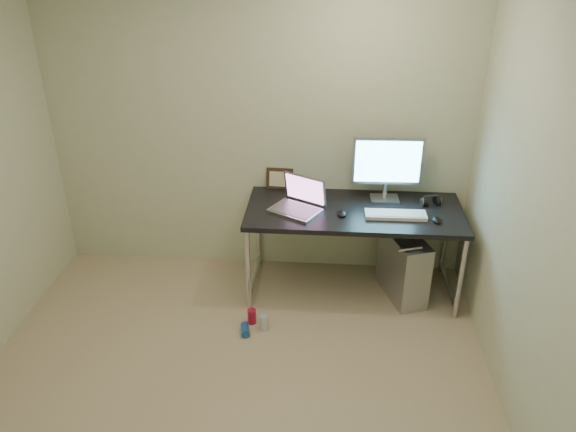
{
  "coord_description": "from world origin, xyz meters",
  "views": [
    {
      "loc": [
        0.59,
        -2.61,
        2.74
      ],
      "look_at": [
        0.3,
        1.03,
        0.85
      ],
      "focal_mm": 35.0,
      "sensor_mm": 36.0,
      "label": 1
    }
  ],
  "objects": [
    {
      "name": "floor",
      "position": [
        0.0,
        0.0,
        0.0
      ],
      "size": [
        3.5,
        3.5,
        0.0
      ],
      "primitive_type": "plane",
      "color": "tan",
      "rests_on": "ground"
    },
    {
      "name": "wall_back",
      "position": [
        0.0,
        1.75,
        1.25
      ],
      "size": [
        3.5,
        0.02,
        2.5
      ],
      "primitive_type": "cube",
      "color": "beige",
      "rests_on": "ground"
    },
    {
      "name": "wall_right",
      "position": [
        1.75,
        0.0,
        1.25
      ],
      "size": [
        0.02,
        3.5,
        2.5
      ],
      "primitive_type": "cube",
      "color": "beige",
      "rests_on": "ground"
    },
    {
      "name": "desk",
      "position": [
        0.8,
        1.38,
        0.68
      ],
      "size": [
        1.71,
        0.75,
        0.75
      ],
      "color": "black",
      "rests_on": "ground"
    },
    {
      "name": "tower_computer",
      "position": [
        1.22,
        1.32,
        0.28
      ],
      "size": [
        0.39,
        0.57,
        0.58
      ],
      "rotation": [
        0.0,
        0.0,
        0.33
      ],
      "color": "#A5A5A9",
      "rests_on": "ground"
    },
    {
      "name": "cable_a",
      "position": [
        1.17,
        1.7,
        0.4
      ],
      "size": [
        0.01,
        0.16,
        0.69
      ],
      "primitive_type": "cylinder",
      "rotation": [
        0.21,
        0.0,
        0.0
      ],
      "color": "black",
      "rests_on": "ground"
    },
    {
      "name": "cable_b",
      "position": [
        1.26,
        1.68,
        0.38
      ],
      "size": [
        0.02,
        0.11,
        0.71
      ],
      "primitive_type": "cylinder",
      "rotation": [
        0.14,
        0.0,
        0.09
      ],
      "color": "black",
      "rests_on": "ground"
    },
    {
      "name": "can_red",
      "position": [
        0.04,
        0.84,
        0.06
      ],
      "size": [
        0.08,
        0.08,
        0.12
      ],
      "primitive_type": "cylinder",
      "rotation": [
        0.0,
        0.0,
        0.27
      ],
      "color": "#B21434",
      "rests_on": "ground"
    },
    {
      "name": "can_white",
      "position": [
        0.14,
        0.77,
        0.06
      ],
      "size": [
        0.08,
        0.08,
        0.12
      ],
      "primitive_type": "cylinder",
      "rotation": [
        0.0,
        0.0,
        -0.2
      ],
      "color": "silver",
      "rests_on": "ground"
    },
    {
      "name": "can_blue",
      "position": [
        0.0,
        0.71,
        0.03
      ],
      "size": [
        0.09,
        0.13,
        0.07
      ],
      "primitive_type": "cylinder",
      "rotation": [
        1.57,
        0.0,
        0.21
      ],
      "color": "#1E4E9D",
      "rests_on": "ground"
    },
    {
      "name": "laptop",
      "position": [
        0.36,
        1.35,
        0.81
      ],
      "size": [
        0.47,
        0.45,
        0.26
      ],
      "rotation": [
        0.0,
        0.0,
        -0.5
      ],
      "color": "#A5A6AC",
      "rests_on": "desk"
    },
    {
      "name": "monitor",
      "position": [
        1.05,
        1.58,
        1.06
      ],
      "size": [
        0.57,
        0.17,
        0.53
      ],
      "rotation": [
        0.0,
        0.0,
        0.03
      ],
      "color": "#A5A6AC",
      "rests_on": "desk"
    },
    {
      "name": "keyboard",
      "position": [
        1.11,
        1.28,
        0.76
      ],
      "size": [
        0.47,
        0.16,
        0.03
      ],
      "primitive_type": "cube",
      "rotation": [
        0.0,
        0.0,
        0.01
      ],
      "color": "silver",
      "rests_on": "desk"
    },
    {
      "name": "mouse_right",
      "position": [
        1.42,
        1.22,
        0.77
      ],
      "size": [
        0.07,
        0.12,
        0.04
      ],
      "primitive_type": "ellipsoid",
      "rotation": [
        0.0,
        0.0,
        0.03
      ],
      "color": "black",
      "rests_on": "desk"
    },
    {
      "name": "mouse_left",
      "position": [
        0.7,
        1.27,
        0.77
      ],
      "size": [
        0.08,
        0.12,
        0.04
      ],
      "primitive_type": "ellipsoid",
      "rotation": [
        0.0,
        0.0,
        0.05
      ],
      "color": "black",
      "rests_on": "desk"
    },
    {
      "name": "headphones",
      "position": [
        1.41,
        1.51,
        0.78
      ],
      "size": [
        0.17,
        0.1,
        0.1
      ],
      "rotation": [
        0.0,
        0.0,
        0.26
      ],
      "color": "black",
      "rests_on": "desk"
    },
    {
      "name": "picture_frame",
      "position": [
        0.18,
        1.72,
        0.84
      ],
      "size": [
        0.23,
        0.08,
        0.18
      ],
      "primitive_type": "cube",
      "rotation": [
        -0.21,
        0.0,
        -0.07
      ],
      "color": "black",
      "rests_on": "desk"
    },
    {
      "name": "webcam",
      "position": [
        0.38,
        1.64,
        0.83
      ],
      "size": [
        0.04,
        0.03,
        0.11
      ],
      "rotation": [
        0.0,
        0.0,
        0.12
      ],
      "color": "silver",
      "rests_on": "desk"
    }
  ]
}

